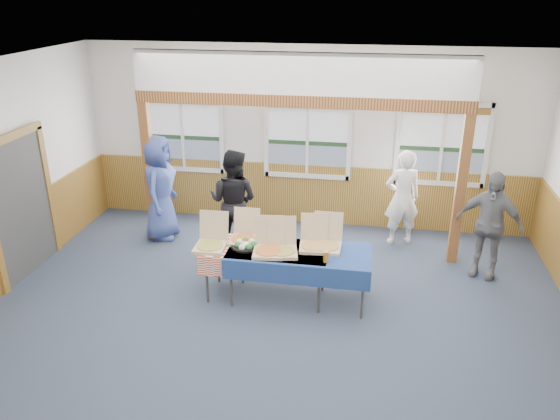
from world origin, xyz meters
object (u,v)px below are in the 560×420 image
(woman_white, at_px, (402,198))
(person_grey, at_px, (489,225))
(table_left, at_px, (299,255))
(table_right, at_px, (266,252))
(woman_black, at_px, (233,201))
(man_blue, at_px, (159,187))

(woman_white, relative_size, person_grey, 1.00)
(table_left, relative_size, table_right, 1.06)
(woman_black, relative_size, man_blue, 0.94)
(table_right, bearing_deg, woman_black, 100.76)
(woman_white, relative_size, woman_black, 0.96)
(table_right, xyz_separation_m, man_blue, (-2.17, 1.66, 0.22))
(table_right, xyz_separation_m, person_grey, (3.13, 1.19, 0.13))
(woman_white, bearing_deg, table_left, 38.58)
(table_right, bearing_deg, table_left, -19.54)
(table_left, distance_m, woman_black, 1.90)
(man_blue, bearing_deg, table_left, -124.98)
(table_left, xyz_separation_m, man_blue, (-2.64, 1.66, 0.21))
(woman_white, distance_m, person_grey, 1.52)
(table_left, relative_size, person_grey, 1.21)
(table_right, height_order, woman_black, woman_black)
(table_right, bearing_deg, person_grey, 1.46)
(woman_black, bearing_deg, table_right, 130.71)
(table_left, distance_m, woman_white, 2.55)
(table_left, relative_size, woman_black, 1.16)
(woman_white, bearing_deg, person_grey, 126.35)
(woman_black, bearing_deg, table_left, 143.02)
(table_right, relative_size, woman_white, 1.14)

